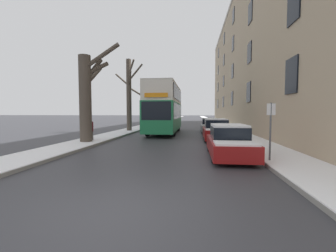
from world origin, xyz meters
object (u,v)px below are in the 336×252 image
Objects in this scene: bare_tree_left_2 at (148,105)px; parked_car_0 at (229,142)px; bare_tree_left_0 at (87,95)px; parked_car_1 at (216,130)px; pedestrian_left_sidewalk at (91,129)px; bare_tree_left_1 at (129,93)px; double_decker_bus at (165,107)px; street_sign_post at (270,129)px; parked_car_2 at (210,126)px.

bare_tree_left_2 is 22.75m from parked_car_0.
bare_tree_left_0 reaches higher than parked_car_1.
bare_tree_left_0 is 2.37m from pedestrian_left_sidewalk.
bare_tree_left_0 is at bearing -90.47° from bare_tree_left_1.
double_decker_bus is 8.50m from pedestrian_left_sidewalk.
parked_car_1 is at bearing -36.40° from bare_tree_left_1.
double_decker_bus reaches higher than parked_car_1.
bare_tree_left_1 reaches higher than bare_tree_left_0.
street_sign_post is at bearing -65.58° from double_decker_bus.
parked_car_1 is (4.39, -5.15, -1.86)m from double_decker_bus.
bare_tree_left_2 reaches higher than parked_car_1.
bare_tree_left_2 is 17.19m from pedestrian_left_sidewalk.
parked_car_0 is at bearing -68.78° from double_decker_bus.
bare_tree_left_2 is at bearing 111.16° from parked_car_0.
parked_car_1 is at bearing -90.00° from parked_car_2.
pedestrian_left_sidewalk is at bearing -91.00° from bare_tree_left_2.
bare_tree_left_1 is 15.12m from parked_car_0.
pedestrian_left_sidewalk is (-8.46, -2.12, 0.16)m from parked_car_1.
bare_tree_left_0 reaches higher than street_sign_post.
bare_tree_left_1 is at bearing 166.51° from double_decker_bus.
bare_tree_left_0 is at bearing 154.24° from street_sign_post.
bare_tree_left_0 is 9.29m from parked_car_0.
bare_tree_left_2 is at bearing 111.09° from double_decker_bus.
bare_tree_left_2 reaches higher than parked_car_0.
bare_tree_left_2 is at bearing 118.67° from parked_car_1.
parked_car_2 is at bearing 90.00° from parked_car_1.
bare_tree_left_2 is at bearing 89.52° from bare_tree_left_0.
bare_tree_left_0 reaches higher than parked_car_0.
parked_car_2 is (-0.00, 12.68, -0.01)m from parked_car_0.
parked_car_0 is 6.16m from parked_car_1.
bare_tree_left_0 is 0.86× the size of bare_tree_left_1.
street_sign_post is at bearing -84.53° from parked_car_2.
street_sign_post is at bearing 143.27° from pedestrian_left_sidewalk.
double_decker_bus is (3.77, -9.78, -0.47)m from bare_tree_left_2.
parked_car_1 is at bearing 18.71° from bare_tree_left_0.
double_decker_bus reaches higher than street_sign_post.
bare_tree_left_0 is 4.03× the size of pedestrian_left_sidewalk.
pedestrian_left_sidewalk reaches higher than parked_car_1.
bare_tree_left_2 is at bearing 89.50° from bare_tree_left_1.
parked_car_0 is 1.04× the size of parked_car_1.
double_decker_bus is at bearing 130.45° from parked_car_1.
bare_tree_left_0 reaches higher than pedestrian_left_sidewalk.
bare_tree_left_1 is 3.14× the size of street_sign_post.
parked_car_1 is at bearing 100.17° from street_sign_post.
bare_tree_left_2 is at bearing 134.14° from parked_car_2.
pedestrian_left_sidewalk is (-0.30, -17.05, -2.17)m from bare_tree_left_2.
bare_tree_left_1 is at bearing -99.61° from pedestrian_left_sidewalk.
street_sign_post is at bearing -25.76° from bare_tree_left_0.
pedestrian_left_sidewalk is at bearing 154.44° from parked_car_0.
pedestrian_left_sidewalk is 0.67× the size of street_sign_post.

